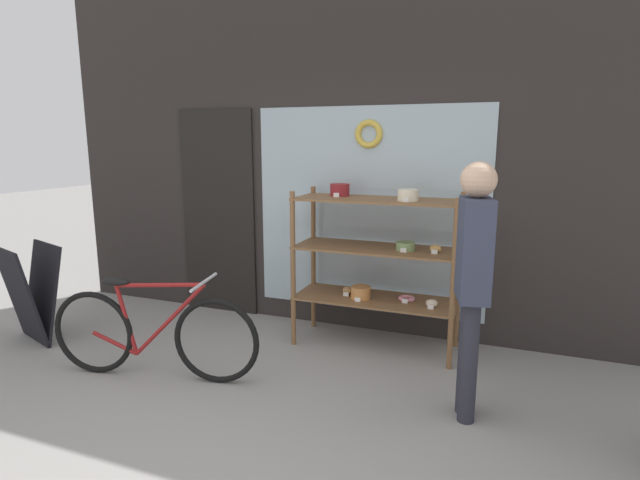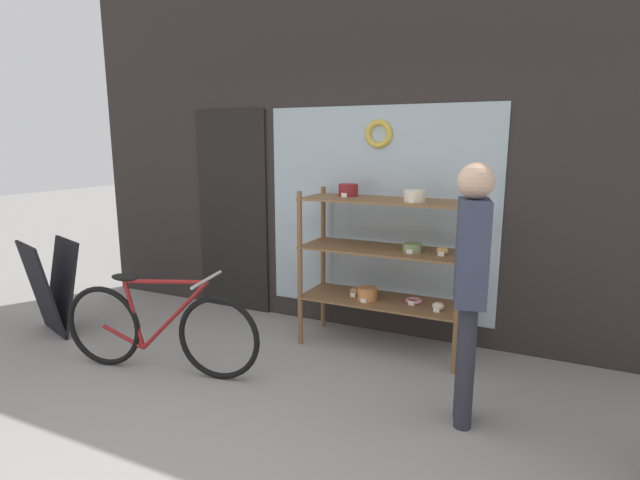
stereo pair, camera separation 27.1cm
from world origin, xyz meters
name	(u,v)px [view 1 (the left image)]	position (x,y,z in m)	size (l,w,h in m)	color
ground_plane	(209,476)	(0.00, 0.00, 0.00)	(30.00, 30.00, 0.00)	gray
storefront_facade	(346,149)	(-0.03, 2.44, 1.71)	(6.24, 0.13, 3.51)	#2D2826
display_case	(377,252)	(0.38, 2.04, 0.86)	(1.40, 0.52, 1.42)	brown
bicycle	(153,333)	(-1.04, 0.84, 0.36)	(1.64, 0.50, 0.79)	black
sandwich_board	(31,294)	(-2.53, 1.04, 0.44)	(0.66, 0.54, 0.88)	black
pedestrian	(473,272)	(1.24, 1.12, 0.99)	(0.25, 0.35, 1.67)	#282833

